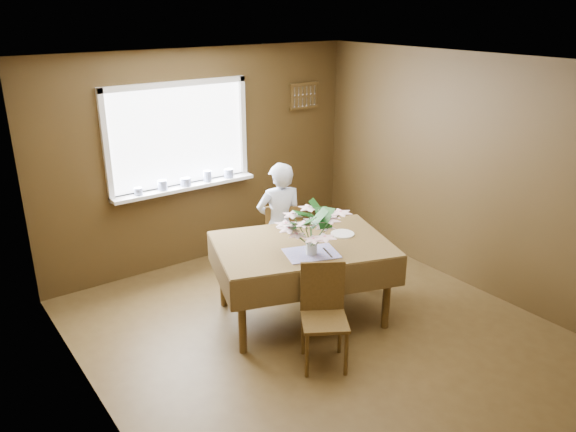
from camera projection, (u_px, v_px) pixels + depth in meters
floor at (322, 336)px, 5.30m from camera, size 4.50×4.50×0.00m
ceiling at (329, 64)px, 4.41m from camera, size 4.50×4.50×0.00m
wall_back at (203, 158)px, 6.56m from camera, size 4.00×0.00×4.00m
wall_left at (94, 274)px, 3.76m from camera, size 0.00×4.50×4.50m
wall_right at (471, 174)px, 5.95m from camera, size 0.00×4.50×4.50m
window_assembly at (182, 154)px, 6.33m from camera, size 1.72×0.20×1.22m
spoon_rack at (304, 96)px, 7.12m from camera, size 0.44×0.05×0.33m
dining_table at (302, 252)px, 5.41m from camera, size 1.92×1.59×0.81m
chair_far at (283, 238)px, 6.24m from camera, size 0.54×0.54×0.91m
chair_near at (323, 310)px, 4.80m from camera, size 0.53×0.53×0.90m
seated_woman at (280, 225)px, 6.09m from camera, size 0.59×0.48×1.40m
flower_bouquet at (312, 224)px, 5.02m from camera, size 0.53×0.53×0.45m
side_plate at (342, 234)px, 5.56m from camera, size 0.31×0.31×0.01m
table_knife at (328, 253)px, 5.14m from camera, size 0.09×0.22×0.00m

